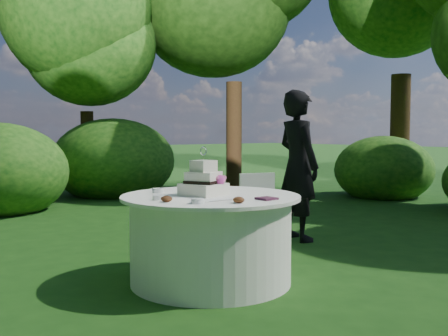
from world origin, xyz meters
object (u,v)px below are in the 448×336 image
at_px(napkins, 267,199).
at_px(guest, 298,165).
at_px(cake, 204,182).
at_px(chair, 260,208).
at_px(table, 211,238).

height_order(napkins, guest, guest).
xyz_separation_m(cake, chair, (1.04, 0.40, -0.37)).
distance_m(napkins, cake, 0.61).
bearing_deg(cake, napkins, -68.60).
xyz_separation_m(table, chair, (0.99, 0.43, 0.13)).
bearing_deg(napkins, chair, 49.10).
relative_size(cake, chair, 0.49).
relative_size(guest, chair, 2.08).
relative_size(napkins, chair, 0.16).
distance_m(napkins, guest, 2.19).
relative_size(table, cake, 3.64).
height_order(napkins, chair, chair).
bearing_deg(table, guest, 21.56).
distance_m(table, chair, 1.09).
height_order(guest, table, guest).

